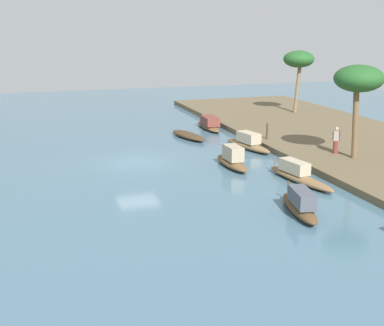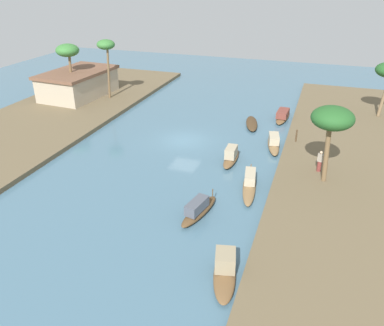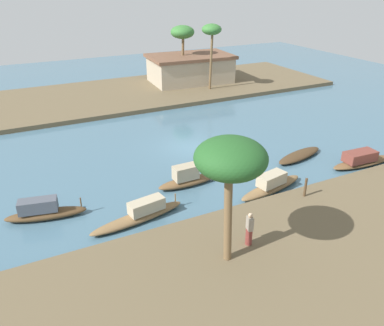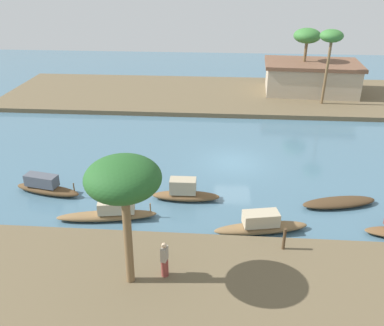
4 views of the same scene
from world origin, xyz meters
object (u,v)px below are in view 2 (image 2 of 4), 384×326
sampan_downstream_large (231,156)px  mooring_post (296,136)px  sampan_midstream (283,115)px  palm_tree_right_tall (68,51)px  sampan_open_hull (252,123)px  person_on_near_bank (320,162)px  sampan_near_left_bank (198,209)px  sampan_with_red_awning (274,142)px  riverside_building (78,83)px  sampan_with_tall_canopy (225,270)px  palm_tree_left_near (332,119)px  palm_tree_right_short (106,47)px  sampan_upstream_small (250,183)px

sampan_downstream_large → mooring_post: (4.94, -4.62, 0.47)m
sampan_midstream → palm_tree_right_tall: 24.95m
sampan_midstream → sampan_open_hull: (-2.91, 2.69, -0.19)m
person_on_near_bank → sampan_near_left_bank: bearing=-118.5°
sampan_near_left_bank → mooring_post: mooring_post is taller
sampan_near_left_bank → sampan_with_red_awning: sampan_near_left_bank is taller
sampan_downstream_large → sampan_near_left_bank: 8.17m
sampan_midstream → mooring_post: (-6.55, -1.92, 0.54)m
person_on_near_bank → riverside_building: bearing=171.2°
mooring_post → sampan_midstream: bearing=16.3°
sampan_with_tall_canopy → palm_tree_right_tall: 33.91m
palm_tree_left_near → person_on_near_bank: bearing=13.1°
sampan_midstream → sampan_with_tall_canopy: (-24.44, -0.16, 0.05)m
sampan_with_tall_canopy → palm_tree_right_short: size_ratio=0.60×
sampan_near_left_bank → sampan_with_red_awning: 12.58m
sampan_downstream_large → sampan_open_hull: size_ratio=0.88×
palm_tree_left_near → palm_tree_right_short: palm_tree_right_short is taller
palm_tree_right_tall → sampan_with_tall_canopy: bearing=-133.0°
person_on_near_bank → sampan_upstream_small: bearing=-129.5°
sampan_near_left_bank → riverside_building: size_ratio=0.43×
sampan_with_red_awning → palm_tree_left_near: 8.45m
sampan_upstream_small → person_on_near_bank: (3.54, -4.52, 0.78)m
palm_tree_left_near → mooring_post: bearing=20.9°
sampan_midstream → riverside_building: riverside_building is taller
palm_tree_left_near → riverside_building: 31.11m
palm_tree_right_tall → palm_tree_right_short: size_ratio=0.93×
sampan_midstream → riverside_building: 24.07m
sampan_downstream_large → riverside_building: size_ratio=0.40×
sampan_open_hull → sampan_downstream_large: bearing=166.8°
sampan_open_hull → person_on_near_bank: size_ratio=2.66×
palm_tree_right_short → sampan_open_hull: bearing=-98.5°
sampan_downstream_large → mooring_post: 6.78m
sampan_midstream → sampan_upstream_small: sampan_upstream_small is taller
sampan_with_tall_canopy → mooring_post: bearing=-18.6°
sampan_open_hull → mooring_post: (-3.65, -4.61, 0.73)m
sampan_open_hull → sampan_with_red_awning: sampan_with_red_awning is taller
sampan_midstream → sampan_upstream_small: bearing=-178.3°
sampan_downstream_large → sampan_upstream_small: 4.38m
sampan_downstream_large → mooring_post: bearing=-44.1°
person_on_near_bank → palm_tree_left_near: size_ratio=0.30×
sampan_with_tall_canopy → palm_tree_right_short: bearing=27.0°
sampan_with_tall_canopy → mooring_post: 17.98m
mooring_post → palm_tree_right_tall: (4.98, 26.24, 4.79)m
palm_tree_right_tall → riverside_building: size_ratio=0.64×
sampan_upstream_small → palm_tree_right_tall: 28.04m
sampan_with_tall_canopy → person_on_near_bank: 13.35m
sampan_with_red_awning → sampan_downstream_large: bearing=134.1°
sampan_open_hull → sampan_with_red_awning: (-4.52, -2.81, 0.20)m
sampan_downstream_large → palm_tree_left_near: 8.57m
sampan_downstream_large → sampan_near_left_bank: (-8.17, 0.11, -0.03)m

